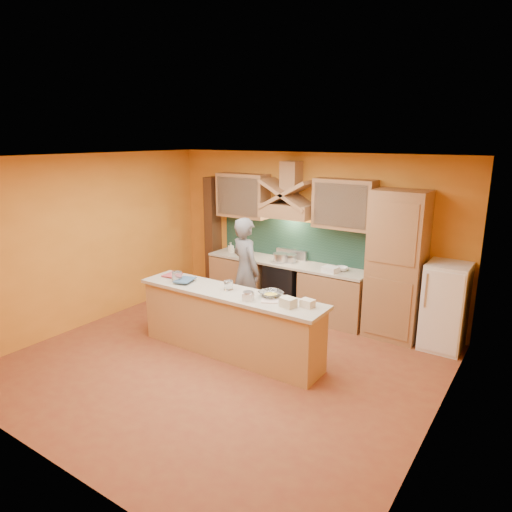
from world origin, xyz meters
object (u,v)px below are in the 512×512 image
Objects in this scene: stove at (285,287)px; kitchen_scale at (248,297)px; mixing_bowl at (271,294)px; person at (246,271)px; fridge at (445,307)px.

kitchen_scale reaches higher than stove.
mixing_bowl is (0.18, 0.29, -0.02)m from kitchen_scale.
mixing_bowl is at bearing 161.33° from person.
fridge is 4.15× the size of mixing_bowl.
kitchen_scale is at bearing 149.19° from person.
fridge is 9.99× the size of kitchen_scale.
mixing_bowl is at bearing -65.58° from stove.
person is (-3.01, -0.78, 0.24)m from fridge.
stove is 2.71m from fridge.
mixing_bowl is at bearing 42.44° from kitchen_scale.
fridge reaches higher than stove.
fridge is 2.61m from mixing_bowl.
kitchen_scale is 0.34m from mixing_bowl.
person reaches higher than fridge.
stove is at bearing 114.42° from mixing_bowl.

